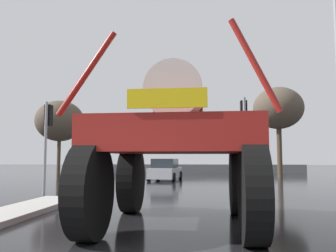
# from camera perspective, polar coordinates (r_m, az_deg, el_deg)

# --- Properties ---
(ground_plane) EXTENTS (120.00, 120.00, 0.00)m
(ground_plane) POSITION_cam_1_polar(r_m,az_deg,el_deg) (21.85, 1.18, -9.32)
(ground_plane) COLOR black
(oversize_sprayer) EXTENTS (4.30, 5.55, 4.18)m
(oversize_sprayer) POSITION_cam_1_polar(r_m,az_deg,el_deg) (8.41, 1.62, -3.25)
(oversize_sprayer) COLOR black
(oversize_sprayer) RESTS_ON ground
(sedan_ahead) EXTENTS (2.22, 4.26, 1.52)m
(sedan_ahead) POSITION_cam_1_polar(r_m,az_deg,el_deg) (25.02, -0.44, -7.17)
(sedan_ahead) COLOR #B7B7BF
(sedan_ahead) RESTS_ON ground
(traffic_signal_near_left) EXTENTS (0.24, 0.54, 3.80)m
(traffic_signal_near_left) POSITION_cam_1_polar(r_m,az_deg,el_deg) (14.82, -18.93, -0.27)
(traffic_signal_near_left) COLOR gray
(traffic_signal_near_left) RESTS_ON ground
(traffic_signal_near_right) EXTENTS (0.24, 0.54, 3.85)m
(traffic_signal_near_right) POSITION_cam_1_polar(r_m,az_deg,el_deg) (13.62, 12.24, 0.13)
(traffic_signal_near_right) COLOR gray
(traffic_signal_near_right) RESTS_ON ground
(bare_tree_left) EXTENTS (3.48, 3.48, 5.74)m
(bare_tree_left) POSITION_cam_1_polar(r_m,az_deg,el_deg) (26.77, -17.15, 0.76)
(bare_tree_left) COLOR #473828
(bare_tree_left) RESTS_ON ground
(bare_tree_right) EXTENTS (3.86, 3.86, 7.11)m
(bare_tree_right) POSITION_cam_1_polar(r_m,az_deg,el_deg) (28.88, 17.45, 2.71)
(bare_tree_right) COLOR #473828
(bare_tree_right) RESTS_ON ground
(roadside_barrier) EXTENTS (24.28, 0.24, 0.90)m
(roadside_barrier) POSITION_cam_1_polar(r_m,az_deg,el_deg) (36.65, 2.87, -6.95)
(roadside_barrier) COLOR #59595B
(roadside_barrier) RESTS_ON ground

